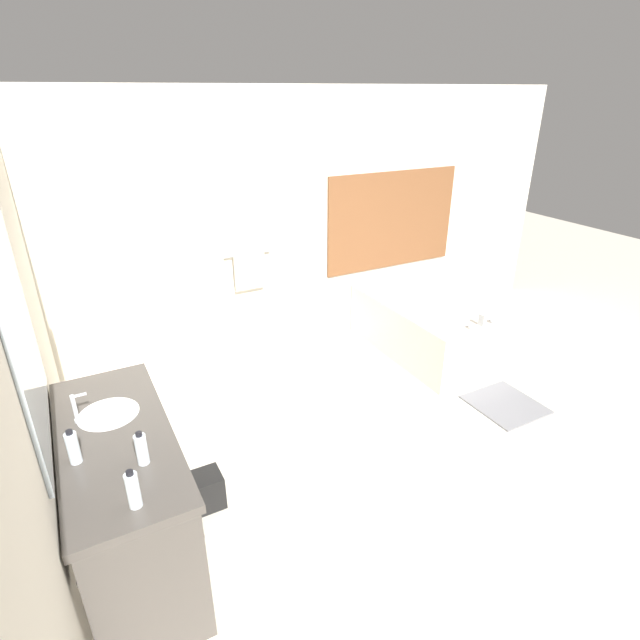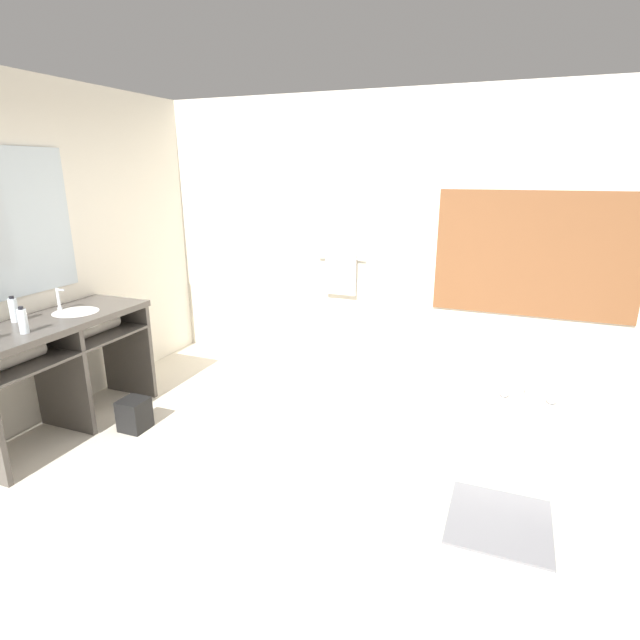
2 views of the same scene
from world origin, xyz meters
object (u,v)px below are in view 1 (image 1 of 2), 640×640
at_px(water_bottle_3, 142,449).
at_px(waste_bin, 208,490).
at_px(bathtub, 431,322).
at_px(water_bottle_1, 133,490).
at_px(water_bottle_2, 73,447).

bearing_deg(water_bottle_3, waste_bin, 50.86).
height_order(bathtub, water_bottle_1, water_bottle_1).
distance_m(water_bottle_2, waste_bin, 1.18).
relative_size(bathtub, water_bottle_2, 8.35).
bearing_deg(bathtub, water_bottle_3, -153.90).
height_order(bathtub, water_bottle_3, water_bottle_3).
height_order(water_bottle_2, water_bottle_3, water_bottle_2).
bearing_deg(waste_bin, bathtub, 21.08).
bearing_deg(water_bottle_3, water_bottle_2, 150.71).
relative_size(bathtub, waste_bin, 6.42).
relative_size(bathtub, water_bottle_3, 8.63).
xyz_separation_m(water_bottle_2, water_bottle_3, (0.30, -0.17, -0.00)).
xyz_separation_m(water_bottle_1, water_bottle_2, (-0.22, 0.45, -0.00)).
distance_m(water_bottle_1, water_bottle_3, 0.30).
height_order(bathtub, water_bottle_2, water_bottle_2).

